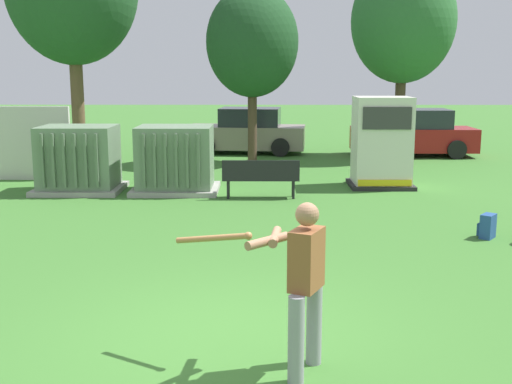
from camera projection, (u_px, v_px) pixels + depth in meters
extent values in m
plane|color=#3D752D|center=(224.00, 336.00, 7.31)|extent=(96.00, 96.00, 0.00)
cube|color=#9E9B93|center=(80.00, 189.00, 15.96)|extent=(2.10, 1.70, 0.12)
cube|color=slate|center=(79.00, 156.00, 15.81)|extent=(1.80, 1.40, 1.50)
cube|color=#5B7056|center=(43.00, 161.00, 15.07)|extent=(0.06, 0.12, 1.27)
cube|color=#5B7056|center=(54.00, 161.00, 15.07)|extent=(0.06, 0.12, 1.27)
cube|color=#5B7056|center=(64.00, 161.00, 15.07)|extent=(0.06, 0.12, 1.27)
cube|color=#5B7056|center=(75.00, 161.00, 15.06)|extent=(0.06, 0.12, 1.27)
cube|color=#5B7056|center=(86.00, 161.00, 15.06)|extent=(0.06, 0.12, 1.27)
cube|color=#5B7056|center=(97.00, 161.00, 15.06)|extent=(0.06, 0.12, 1.27)
cube|color=#9E9B93|center=(176.00, 189.00, 15.93)|extent=(2.10, 1.70, 0.12)
cube|color=slate|center=(175.00, 157.00, 15.77)|extent=(1.80, 1.40, 1.50)
cube|color=#5B7056|center=(144.00, 161.00, 15.03)|extent=(0.06, 0.12, 1.27)
cube|color=#5B7056|center=(155.00, 161.00, 15.03)|extent=(0.06, 0.12, 1.27)
cube|color=#5B7056|center=(166.00, 161.00, 15.03)|extent=(0.06, 0.12, 1.27)
cube|color=#5B7056|center=(177.00, 161.00, 15.03)|extent=(0.06, 0.12, 1.27)
cube|color=#5B7056|center=(187.00, 161.00, 15.02)|extent=(0.06, 0.12, 1.27)
cube|color=#5B7056|center=(198.00, 161.00, 15.02)|extent=(0.06, 0.12, 1.27)
cube|color=#262626|center=(380.00, 185.00, 16.60)|extent=(1.60, 1.40, 0.10)
cube|color=silver|center=(382.00, 140.00, 16.39)|extent=(1.40, 1.20, 2.20)
cube|color=#383838|center=(387.00, 118.00, 15.66)|extent=(1.19, 0.04, 0.55)
cube|color=yellow|center=(385.00, 183.00, 15.97)|extent=(1.33, 0.04, 0.16)
cube|color=black|center=(261.00, 179.00, 15.08)|extent=(1.80, 0.40, 0.05)
cube|color=black|center=(261.00, 170.00, 14.85)|extent=(1.80, 0.04, 0.44)
cylinder|color=black|center=(229.00, 188.00, 15.26)|extent=(0.06, 0.06, 0.42)
cylinder|color=black|center=(293.00, 188.00, 15.25)|extent=(0.06, 0.06, 0.42)
cylinder|color=black|center=(228.00, 190.00, 14.99)|extent=(0.06, 0.06, 0.42)
cylinder|color=black|center=(294.00, 190.00, 14.98)|extent=(0.06, 0.06, 0.42)
cylinder|color=gray|center=(296.00, 340.00, 6.14)|extent=(0.16, 0.16, 0.88)
cylinder|color=gray|center=(314.00, 323.00, 6.56)|extent=(0.16, 0.16, 0.88)
cube|color=brown|center=(307.00, 259.00, 6.21)|extent=(0.39, 0.46, 0.60)
sphere|color=#9E7051|center=(307.00, 214.00, 6.12)|extent=(0.23, 0.23, 0.23)
cylinder|color=#9E7051|center=(267.00, 241.00, 6.26)|extent=(0.45, 0.45, 0.09)
cylinder|color=#9E7051|center=(275.00, 237.00, 6.42)|extent=(0.15, 0.55, 0.09)
cylinder|color=#A5723F|center=(212.00, 238.00, 6.65)|extent=(0.79, 0.42, 0.21)
sphere|color=#A5723F|center=(248.00, 236.00, 6.45)|extent=(0.08, 0.08, 0.08)
cube|color=#264C8C|center=(488.00, 226.00, 11.50)|extent=(0.36, 0.38, 0.44)
cube|color=navy|center=(480.00, 229.00, 11.59)|extent=(0.19, 0.21, 0.22)
cylinder|color=brown|center=(78.00, 107.00, 21.60)|extent=(0.43, 0.43, 3.49)
cylinder|color=#4C3828|center=(252.00, 126.00, 20.63)|extent=(0.29, 0.29, 2.36)
ellipsoid|color=#1E4723|center=(252.00, 42.00, 20.13)|extent=(2.90, 2.90, 3.45)
cylinder|color=#4C3828|center=(399.00, 116.00, 21.96)|extent=(0.35, 0.35, 2.81)
ellipsoid|color=#2D6633|center=(403.00, 21.00, 21.37)|extent=(3.46, 3.46, 4.11)
cube|color=gray|center=(246.00, 137.00, 23.15)|extent=(4.35, 2.11, 0.80)
cube|color=#262B33|center=(250.00, 117.00, 23.00)|extent=(2.25, 1.76, 0.64)
cylinder|color=black|center=(206.00, 146.00, 22.51)|extent=(0.66, 0.28, 0.64)
cylinder|color=black|center=(215.00, 141.00, 24.17)|extent=(0.66, 0.28, 0.64)
cylinder|color=black|center=(280.00, 147.00, 22.23)|extent=(0.66, 0.28, 0.64)
cylinder|color=black|center=(284.00, 142.00, 23.89)|extent=(0.66, 0.28, 0.64)
cube|color=maroon|center=(413.00, 139.00, 22.42)|extent=(4.22, 1.76, 0.80)
cube|color=#262B33|center=(418.00, 118.00, 22.28)|extent=(2.12, 1.59, 0.64)
cylinder|color=black|center=(379.00, 149.00, 21.66)|extent=(0.64, 0.23, 0.64)
cylinder|color=black|center=(371.00, 144.00, 23.33)|extent=(0.64, 0.23, 0.64)
cylinder|color=black|center=(457.00, 150.00, 21.61)|extent=(0.64, 0.23, 0.64)
cylinder|color=black|center=(443.00, 144.00, 23.27)|extent=(0.64, 0.23, 0.64)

